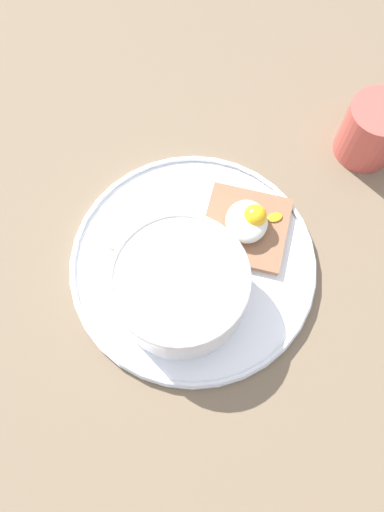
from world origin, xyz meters
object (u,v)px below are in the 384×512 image
at_px(poached_egg, 248,220).
at_px(banana_slice_front, 113,237).
at_px(banana_slice_back, 134,232).
at_px(toast_slice, 244,228).
at_px(coffee_mug, 371,129).
at_px(banana_slice_left, 138,213).
at_px(oatmeal_bowl, 179,287).
at_px(banana_slice_right, 157,226).

xyz_separation_m(poached_egg, banana_slice_front, (0.01, -0.16, -0.02)).
bearing_deg(banana_slice_back, toast_slice, 92.94).
distance_m(banana_slice_front, coffee_mug, 0.34).
relative_size(toast_slice, banana_slice_left, 2.51).
distance_m(poached_egg, banana_slice_back, 0.14).
distance_m(oatmeal_bowl, coffee_mug, 0.31).
bearing_deg(oatmeal_bowl, coffee_mug, 131.57).
bearing_deg(banana_slice_back, poached_egg, 93.20).
bearing_deg(banana_slice_left, poached_egg, 82.26).
relative_size(poached_egg, coffee_mug, 0.72).
height_order(oatmeal_bowl, coffee_mug, same).
height_order(poached_egg, banana_slice_front, poached_egg).
relative_size(oatmeal_bowl, banana_slice_front, 3.82).
distance_m(banana_slice_back, coffee_mug, 0.32).
xyz_separation_m(oatmeal_bowl, banana_slice_left, (-0.10, -0.05, -0.03)).
relative_size(banana_slice_left, banana_slice_right, 1.03).
xyz_separation_m(banana_slice_front, banana_slice_left, (-0.03, 0.03, 0.00)).
relative_size(banana_slice_front, banana_slice_back, 0.82).
height_order(banana_slice_front, banana_slice_right, banana_slice_right).
height_order(banana_slice_right, coffee_mug, coffee_mug).
bearing_deg(poached_egg, banana_slice_right, -90.52).
bearing_deg(banana_slice_left, coffee_mug, 110.15).
relative_size(poached_egg, banana_slice_right, 1.52).
bearing_deg(coffee_mug, toast_slice, -52.23).
relative_size(banana_slice_back, banana_slice_right, 1.02).
height_order(oatmeal_bowl, toast_slice, oatmeal_bowl).
bearing_deg(poached_egg, banana_slice_back, -86.80).
bearing_deg(banana_slice_left, banana_slice_front, -42.56).
bearing_deg(toast_slice, banana_slice_back, -87.06).
bearing_deg(banana_slice_right, banana_slice_back, -73.08).
height_order(toast_slice, banana_slice_back, banana_slice_back).
bearing_deg(coffee_mug, banana_slice_left, -69.85).
xyz_separation_m(banana_slice_left, banana_slice_back, (0.03, -0.00, -0.00)).
height_order(toast_slice, banana_slice_left, banana_slice_left).
xyz_separation_m(toast_slice, poached_egg, (-0.00, 0.00, 0.02)).
bearing_deg(banana_slice_back, banana_slice_left, 169.61).
relative_size(banana_slice_back, coffee_mug, 0.48).
xyz_separation_m(poached_egg, coffee_mug, (-0.12, 0.16, 0.01)).
distance_m(poached_egg, banana_slice_left, 0.13).
bearing_deg(banana_slice_front, banana_slice_left, 137.44).
relative_size(toast_slice, poached_egg, 1.70).
xyz_separation_m(oatmeal_bowl, poached_egg, (-0.09, 0.08, -0.01)).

